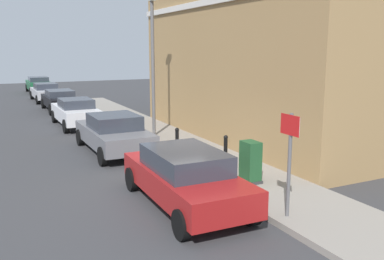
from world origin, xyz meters
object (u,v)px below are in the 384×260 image
object	(u,v)px
car_red	(185,176)
car_green	(39,84)
utility_cabinet	(250,163)
bollard_far_kerb	(177,142)
lamppost	(153,61)
car_grey	(114,133)
bollard_near_cabinet	(226,150)
car_white	(76,112)
car_silver	(46,92)
car_black	(60,100)
street_sign	(290,150)

from	to	relation	value
car_red	car_green	world-z (taller)	car_red
utility_cabinet	bollard_far_kerb	world-z (taller)	utility_cabinet
lamppost	car_red	bearing A→B (deg)	-105.71
bollard_far_kerb	car_grey	bearing A→B (deg)	123.08
bollard_near_cabinet	bollard_far_kerb	distance (m)	1.96
car_grey	car_green	distance (m)	23.56
car_white	bollard_near_cabinet	xyz separation A→B (m)	(2.58, -10.05, -0.02)
car_grey	utility_cabinet	bearing A→B (deg)	-158.78
bollard_near_cabinet	bollard_far_kerb	world-z (taller)	same
car_white	car_silver	distance (m)	11.25
car_silver	car_black	bearing A→B (deg)	-179.49
car_red	utility_cabinet	world-z (taller)	car_red
car_red	car_grey	distance (m)	6.08
car_silver	street_sign	distance (m)	25.26
bollard_near_cabinet	bollard_far_kerb	bearing A→B (deg)	115.40
bollard_near_cabinet	street_sign	world-z (taller)	street_sign
car_red	bollard_near_cabinet	distance (m)	3.05
car_black	lamppost	size ratio (longest dim) A/B	0.76
car_silver	bollard_near_cabinet	world-z (taller)	car_silver
car_black	bollard_far_kerb	xyz separation A→B (m)	(1.57, -14.04, 0.01)
bollard_far_kerb	street_sign	bearing A→B (deg)	-88.87
car_grey	car_black	world-z (taller)	car_grey
car_grey	utility_cabinet	world-z (taller)	car_grey
car_green	car_silver	bearing A→B (deg)	178.11
car_silver	utility_cabinet	xyz separation A→B (m)	(2.44, -22.80, -0.01)
car_grey	bollard_near_cabinet	distance (m)	4.73
bollard_far_kerb	bollard_near_cabinet	bearing A→B (deg)	-64.60
lamppost	bollard_far_kerb	bearing A→B (deg)	-99.74
car_red	bollard_near_cabinet	size ratio (longest dim) A/B	4.27
car_black	car_silver	size ratio (longest dim) A/B	0.98
car_silver	bollard_near_cabinet	bearing A→B (deg)	-174.06
car_white	bollard_far_kerb	xyz separation A→B (m)	(1.74, -8.28, -0.02)
bollard_far_kerb	street_sign	world-z (taller)	street_sign
car_white	utility_cabinet	size ratio (longest dim) A/B	3.69
car_white	car_black	xyz separation A→B (m)	(0.17, 5.76, -0.03)
car_black	utility_cabinet	distance (m)	17.46
car_green	bollard_far_kerb	bearing A→B (deg)	-176.59
car_green	bollard_near_cabinet	world-z (taller)	car_green
car_red	utility_cabinet	bearing A→B (deg)	-76.95
bollard_far_kerb	street_sign	size ratio (longest dim) A/B	0.45
car_red	lamppost	xyz separation A→B (m)	(2.14, 7.61, 2.55)
bollard_far_kerb	street_sign	xyz separation A→B (m)	(0.11, -5.64, 0.96)
street_sign	car_green	bearing A→B (deg)	92.88
car_white	bollard_far_kerb	distance (m)	8.46
utility_cabinet	bollard_far_kerb	size ratio (longest dim) A/B	1.11
car_green	car_black	bearing A→B (deg)	179.69
car_grey	car_green	xyz separation A→B (m)	(0.04, 23.56, 0.01)
car_green	utility_cabinet	distance (m)	29.24
lamppost	street_sign	bearing A→B (deg)	-93.31
street_sign	car_silver	bearing A→B (deg)	94.12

